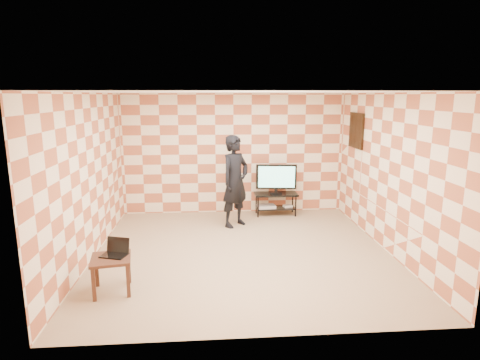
# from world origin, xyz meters

# --- Properties ---
(floor) EXTENTS (5.00, 5.00, 0.00)m
(floor) POSITION_xyz_m (0.00, 0.00, 0.00)
(floor) COLOR tan
(floor) RESTS_ON ground
(wall_back) EXTENTS (5.00, 0.02, 2.70)m
(wall_back) POSITION_xyz_m (0.00, 2.50, 1.35)
(wall_back) COLOR #F6E5C2
(wall_back) RESTS_ON ground
(wall_front) EXTENTS (5.00, 0.02, 2.70)m
(wall_front) POSITION_xyz_m (0.00, -2.50, 1.35)
(wall_front) COLOR #F6E5C2
(wall_front) RESTS_ON ground
(wall_left) EXTENTS (0.02, 5.00, 2.70)m
(wall_left) POSITION_xyz_m (-2.50, 0.00, 1.35)
(wall_left) COLOR #F6E5C2
(wall_left) RESTS_ON ground
(wall_right) EXTENTS (0.02, 5.00, 2.70)m
(wall_right) POSITION_xyz_m (2.50, 0.00, 1.35)
(wall_right) COLOR #F6E5C2
(wall_right) RESTS_ON ground
(ceiling) EXTENTS (5.00, 5.00, 0.02)m
(ceiling) POSITION_xyz_m (0.00, 0.00, 2.70)
(ceiling) COLOR white
(ceiling) RESTS_ON wall_back
(wall_art) EXTENTS (0.04, 0.72, 0.72)m
(wall_art) POSITION_xyz_m (2.47, 1.55, 1.95)
(wall_art) COLOR black
(wall_art) RESTS_ON wall_right
(tv_stand) EXTENTS (0.96, 0.43, 0.50)m
(tv_stand) POSITION_xyz_m (0.93, 2.16, 0.37)
(tv_stand) COLOR black
(tv_stand) RESTS_ON floor
(tv) EXTENTS (0.90, 0.20, 0.66)m
(tv) POSITION_xyz_m (0.93, 2.16, 0.86)
(tv) COLOR black
(tv) RESTS_ON tv_stand
(dvd_player) EXTENTS (0.42, 0.32, 0.07)m
(dvd_player) POSITION_xyz_m (0.72, 2.14, 0.21)
(dvd_player) COLOR #AEAEB0
(dvd_player) RESTS_ON tv_stand
(game_console) EXTENTS (0.22, 0.18, 0.04)m
(game_console) POSITION_xyz_m (1.21, 2.17, 0.19)
(game_console) COLOR silver
(game_console) RESTS_ON tv_stand
(side_table) EXTENTS (0.60, 0.60, 0.50)m
(side_table) POSITION_xyz_m (-1.91, -1.27, 0.41)
(side_table) COLOR #362117
(side_table) RESTS_ON floor
(laptop) EXTENTS (0.40, 0.36, 0.22)m
(laptop) POSITION_xyz_m (-1.86, -1.18, 0.55)
(laptop) COLOR black
(laptop) RESTS_ON side_table
(person) EXTENTS (0.81, 0.80, 1.88)m
(person) POSITION_xyz_m (-0.03, 1.47, 0.94)
(person) COLOR black
(person) RESTS_ON floor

